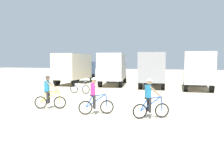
% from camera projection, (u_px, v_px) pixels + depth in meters
% --- Properties ---
extents(ground_plane, '(120.00, 120.00, 0.00)m').
position_uv_depth(ground_plane, '(77.00, 116.00, 10.88)').
color(ground_plane, beige).
extents(box_truck_cream_rv, '(2.61, 6.83, 3.35)m').
position_uv_depth(box_truck_cream_rv, '(75.00, 67.00, 25.81)').
color(box_truck_cream_rv, beige).
rests_on(box_truck_cream_rv, ground).
extents(box_truck_white_box, '(3.50, 7.06, 3.35)m').
position_uv_depth(box_truck_white_box, '(113.00, 67.00, 24.83)').
color(box_truck_white_box, white).
rests_on(box_truck_white_box, ground).
extents(box_truck_grey_hauler, '(2.97, 6.94, 3.35)m').
position_uv_depth(box_truck_grey_hauler, '(153.00, 68.00, 22.99)').
color(box_truck_grey_hauler, '#9E9EA3').
rests_on(box_truck_grey_hauler, ground).
extents(box_truck_avon_van, '(2.58, 6.82, 3.35)m').
position_uv_depth(box_truck_avon_van, '(197.00, 69.00, 21.34)').
color(box_truck_avon_van, white).
rests_on(box_truck_avon_van, ground).
extents(cyclist_orange_shirt, '(1.67, 0.69, 1.82)m').
position_uv_depth(cyclist_orange_shirt, '(49.00, 93.00, 12.49)').
color(cyclist_orange_shirt, black).
rests_on(cyclist_orange_shirt, ground).
extents(cyclist_cowboy_hat, '(1.56, 0.89, 1.82)m').
position_uv_depth(cyclist_cowboy_hat, '(95.00, 97.00, 11.17)').
color(cyclist_cowboy_hat, black).
rests_on(cyclist_cowboy_hat, ground).
extents(cyclist_near_camera, '(1.55, 0.90, 1.82)m').
position_uv_depth(cyclist_near_camera, '(150.00, 100.00, 10.38)').
color(cyclist_near_camera, black).
rests_on(cyclist_near_camera, ground).
extents(bicycle_spare, '(1.73, 0.50, 0.97)m').
position_uv_depth(bicycle_spare, '(80.00, 88.00, 18.37)').
color(bicycle_spare, black).
rests_on(bicycle_spare, ground).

